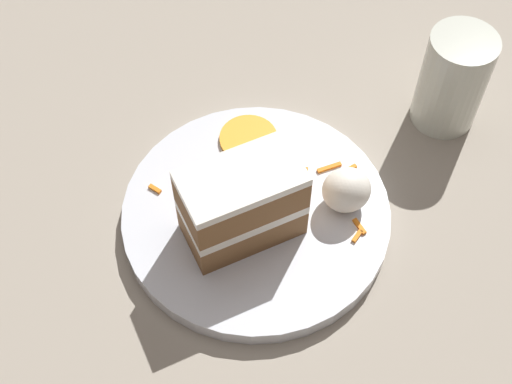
% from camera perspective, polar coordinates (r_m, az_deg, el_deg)
% --- Properties ---
extents(ground_plane, '(6.00, 6.00, 0.00)m').
position_cam_1_polar(ground_plane, '(0.71, -3.10, -2.05)').
color(ground_plane, '#38332D').
rests_on(ground_plane, ground).
extents(dining_table, '(1.23, 1.12, 0.03)m').
position_cam_1_polar(dining_table, '(0.70, -3.15, -1.38)').
color(dining_table, gray).
rests_on(dining_table, ground).
extents(plate, '(0.25, 0.25, 0.02)m').
position_cam_1_polar(plate, '(0.66, 0.00, -1.84)').
color(plate, silver).
rests_on(plate, dining_table).
extents(cake_slice, '(0.11, 0.08, 0.08)m').
position_cam_1_polar(cake_slice, '(0.61, -1.15, -0.93)').
color(cake_slice, brown).
rests_on(cake_slice, plate).
extents(cream_dollop, '(0.04, 0.04, 0.04)m').
position_cam_1_polar(cream_dollop, '(0.65, 7.26, 0.16)').
color(cream_dollop, white).
rests_on(cream_dollop, plate).
extents(orange_garnish, '(0.06, 0.06, 0.00)m').
position_cam_1_polar(orange_garnish, '(0.70, -0.60, 4.29)').
color(orange_garnish, orange).
rests_on(orange_garnish, plate).
extents(carrot_shreds_scatter, '(0.20, 0.09, 0.00)m').
position_cam_1_polar(carrot_shreds_scatter, '(0.67, 4.84, 0.32)').
color(carrot_shreds_scatter, orange).
rests_on(carrot_shreds_scatter, plate).
extents(drinking_glass, '(0.07, 0.07, 0.11)m').
position_cam_1_polar(drinking_glass, '(0.74, 15.33, 8.23)').
color(drinking_glass, beige).
rests_on(drinking_glass, dining_table).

